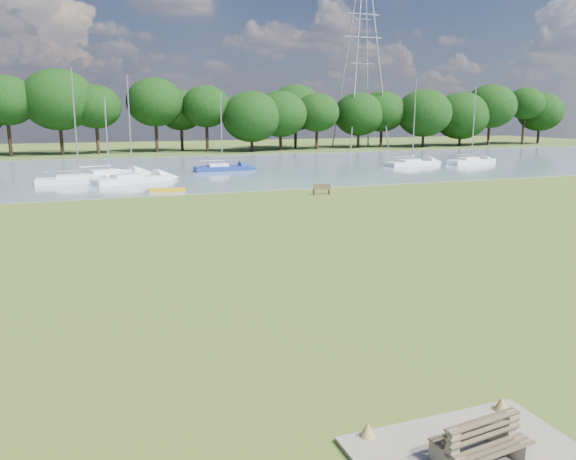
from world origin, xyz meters
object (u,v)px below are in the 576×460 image
object	(u,v)px
pylon	(363,33)
sailboat_5	(471,160)
sailboat_9	(412,162)
kayak	(167,190)
sailboat_3	(78,178)
sailboat_1	(222,166)
sailboat_4	(132,177)
riverbank_bench	(322,189)
bench_pair	(481,443)
sailboat_6	(108,173)

from	to	relation	value
pylon	sailboat_5	xyz separation A→B (m)	(-2.15, -33.58, -19.28)
sailboat_9	kayak	bearing A→B (deg)	-166.60
sailboat_3	sailboat_5	world-z (taller)	sailboat_3
sailboat_3	sailboat_9	world-z (taller)	sailboat_9
pylon	sailboat_9	distance (m)	39.57
sailboat_1	sailboat_5	xyz separation A→B (m)	(31.20, -2.29, 0.03)
sailboat_3	sailboat_4	bearing A→B (deg)	-12.12
riverbank_bench	sailboat_9	distance (m)	27.31
sailboat_1	sailboat_9	xyz separation A→B (m)	(23.06, -1.67, -0.01)
sailboat_1	sailboat_4	xyz separation A→B (m)	(-10.21, -7.61, 0.01)
bench_pair	sailboat_9	size ratio (longest dim) A/B	0.17
pylon	sailboat_4	xyz separation A→B (m)	(-43.56, -38.90, -19.30)
riverbank_bench	sailboat_6	bearing A→B (deg)	141.51
sailboat_6	pylon	bearing A→B (deg)	18.16
sailboat_3	kayak	bearing A→B (deg)	-48.51
sailboat_5	bench_pair	bearing A→B (deg)	-138.81
pylon	sailboat_1	size ratio (longest dim) A/B	3.80
sailboat_6	sailboat_9	bearing A→B (deg)	-16.74
riverbank_bench	sailboat_4	bearing A→B (deg)	146.75
pylon	sailboat_3	xyz separation A→B (m)	(-48.09, -37.67, -19.32)
bench_pair	sailboat_4	world-z (taller)	sailboat_4
bench_pair	sailboat_4	xyz separation A→B (m)	(-1.84, 45.10, 0.09)
riverbank_bench	bench_pair	bearing A→B (deg)	-98.81
bench_pair	sailboat_1	bearing A→B (deg)	74.72
pylon	sailboat_6	bearing A→B (deg)	-142.85
bench_pair	sailboat_3	distance (m)	46.77
kayak	sailboat_3	distance (m)	10.65
sailboat_3	sailboat_6	distance (m)	4.33
sailboat_1	sailboat_6	xyz separation A→B (m)	(-11.98, -3.05, 0.01)
sailboat_6	bench_pair	bearing A→B (deg)	-104.83
sailboat_6	sailboat_9	size ratio (longest dim) A/B	0.75
sailboat_1	sailboat_6	size ratio (longest dim) A/B	1.08
sailboat_4	sailboat_9	world-z (taller)	sailboat_9
sailboat_5	pylon	bearing A→B (deg)	75.64
pylon	sailboat_1	distance (m)	49.64
kayak	sailboat_1	xyz separation A→B (m)	(8.12, 14.71, 0.34)
kayak	sailboat_1	distance (m)	16.80
sailboat_5	sailboat_3	bearing A→B (deg)	174.40
riverbank_bench	pylon	size ratio (longest dim) A/B	0.05
sailboat_5	sailboat_6	world-z (taller)	sailboat_5
sailboat_6	sailboat_5	bearing A→B (deg)	-17.98
riverbank_bench	sailboat_5	xyz separation A→B (m)	(28.22, 17.90, 0.14)
sailboat_3	sailboat_9	distance (m)	38.09
sailboat_1	sailboat_5	bearing A→B (deg)	-5.84
sailboat_1	sailboat_6	distance (m)	12.36
riverbank_bench	sailboat_3	distance (m)	22.46
sailboat_4	sailboat_9	xyz separation A→B (m)	(33.26, 5.93, -0.02)
sailboat_9	bench_pair	bearing A→B (deg)	-130.91
sailboat_4	sailboat_1	bearing A→B (deg)	15.69
riverbank_bench	sailboat_1	distance (m)	20.41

